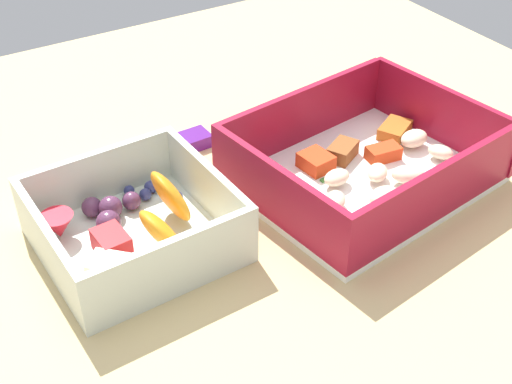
# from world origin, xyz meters

# --- Properties ---
(table_surface) EXTENTS (0.80, 0.80, 0.02)m
(table_surface) POSITION_xyz_m (0.00, 0.00, 0.01)
(table_surface) COLOR tan
(table_surface) RESTS_ON ground
(pasta_container) EXTENTS (0.22, 0.19, 0.06)m
(pasta_container) POSITION_xyz_m (0.08, -0.01, 0.04)
(pasta_container) COLOR white
(pasta_container) RESTS_ON table_surface
(fruit_bowl) EXTENTS (0.14, 0.14, 0.06)m
(fruit_bowl) POSITION_xyz_m (-0.12, 0.01, 0.04)
(fruit_bowl) COLOR silver
(fruit_bowl) RESTS_ON table_surface
(candy_bar) EXTENTS (0.07, 0.03, 0.01)m
(candy_bar) POSITION_xyz_m (-0.03, 0.12, 0.03)
(candy_bar) COLOR #51197A
(candy_bar) RESTS_ON table_surface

